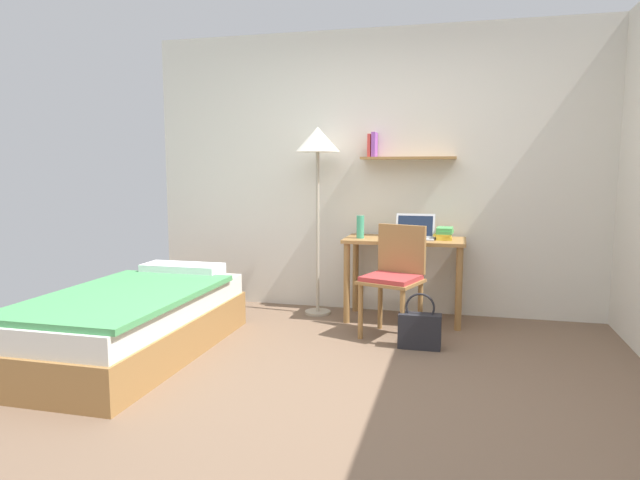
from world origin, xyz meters
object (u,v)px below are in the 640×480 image
object	(u,v)px
bed	(134,322)
water_bottle	(360,227)
laptop	(415,232)
desk_chair	(394,274)
standing_lamp	(318,150)
desk	(404,255)
book_stack	(444,233)
handbag	(420,329)

from	to	relation	value
bed	water_bottle	bearing A→B (deg)	43.56
laptop	water_bottle	distance (m)	0.48
desk_chair	standing_lamp	xyz separation A→B (m)	(-0.76, 0.51, 1.01)
desk	book_stack	xyz separation A→B (m)	(0.33, 0.03, 0.20)
desk	desk_chair	bearing A→B (deg)	-93.51
standing_lamp	handbag	size ratio (longest dim) A/B	4.05
desk	water_bottle	size ratio (longest dim) A/B	5.22
bed	standing_lamp	distance (m)	2.16
bed	desk_chair	distance (m)	2.01
laptop	book_stack	xyz separation A→B (m)	(0.25, 0.01, -0.00)
bed	laptop	bearing A→B (deg)	37.11
desk_chair	water_bottle	size ratio (longest dim) A/B	4.45
laptop	handbag	world-z (taller)	laptop
laptop	water_bottle	world-z (taller)	laptop
water_bottle	book_stack	world-z (taller)	water_bottle
desk	water_bottle	distance (m)	0.46
desk_chair	book_stack	bearing A→B (deg)	54.48
desk	handbag	bearing A→B (deg)	-75.51
standing_lamp	book_stack	distance (m)	1.34
standing_lamp	book_stack	xyz separation A→B (m)	(1.13, -0.00, -0.72)
handbag	laptop	bearing A→B (deg)	98.27
desk_chair	bed	bearing A→B (deg)	-152.31
desk	bed	bearing A→B (deg)	-141.84
bed	handbag	xyz separation A→B (m)	(1.99, 0.65, -0.10)
desk	book_stack	bearing A→B (deg)	4.43
bed	book_stack	xyz separation A→B (m)	(2.13, 1.44, 0.54)
bed	book_stack	distance (m)	2.62
desk_chair	handbag	xyz separation A→B (m)	(0.23, -0.28, -0.36)
laptop	handbag	distance (m)	1.01
desk_chair	handbag	bearing A→B (deg)	-50.96
desk_chair	standing_lamp	size ratio (longest dim) A/B	0.52
water_bottle	laptop	bearing A→B (deg)	9.64
water_bottle	handbag	distance (m)	1.14
laptop	water_bottle	xyz separation A→B (m)	(-0.47, -0.08, 0.05)
laptop	book_stack	size ratio (longest dim) A/B	1.54
laptop	book_stack	world-z (taller)	laptop
bed	handbag	distance (m)	2.09
desk	desk_chair	xyz separation A→B (m)	(-0.03, -0.48, -0.09)
desk_chair	water_bottle	distance (m)	0.64
desk	laptop	world-z (taller)	laptop
standing_lamp	desk	bearing A→B (deg)	-1.87
standing_lamp	laptop	size ratio (longest dim) A/B	4.97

